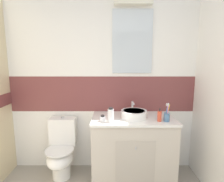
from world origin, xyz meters
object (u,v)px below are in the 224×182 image
object	(u,v)px
mouthwash_bottle	(111,115)
toothbrush_cup	(167,116)
toilet	(61,150)
soap_dispenser	(159,116)
hair_gel_jar	(102,118)
sink_basin	(134,114)

from	to	relation	value
mouthwash_bottle	toothbrush_cup	bearing A→B (deg)	1.69
toilet	soap_dispenser	world-z (taller)	soap_dispenser
hair_gel_jar	mouthwash_bottle	size ratio (longest dim) A/B	0.43
toilet	hair_gel_jar	size ratio (longest dim) A/B	10.60
soap_dispenser	sink_basin	bearing A→B (deg)	152.50
sink_basin	soap_dispenser	world-z (taller)	sink_basin
soap_dispenser	toilet	bearing A→B (deg)	170.62
toothbrush_cup	hair_gel_jar	size ratio (longest dim) A/B	2.97
toilet	hair_gel_jar	bearing A→B (deg)	-19.31
toothbrush_cup	mouthwash_bottle	world-z (taller)	toothbrush_cup
soap_dispenser	hair_gel_jar	world-z (taller)	soap_dispenser
toothbrush_cup	sink_basin	bearing A→B (deg)	158.09
hair_gel_jar	toothbrush_cup	bearing A→B (deg)	-0.52
toilet	soap_dispenser	bearing A→B (deg)	-9.38
soap_dispenser	mouthwash_bottle	bearing A→B (deg)	-177.99
toilet	toothbrush_cup	size ratio (longest dim) A/B	3.57
mouthwash_bottle	toilet	bearing A→B (deg)	161.27
toothbrush_cup	soap_dispenser	bearing A→B (deg)	179.55
toilet	hair_gel_jar	xyz separation A→B (m)	(0.57, -0.20, 0.52)
toilet	mouthwash_bottle	xyz separation A→B (m)	(0.67, -0.23, 0.56)
mouthwash_bottle	hair_gel_jar	bearing A→B (deg)	164.72
sink_basin	toilet	world-z (taller)	sink_basin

